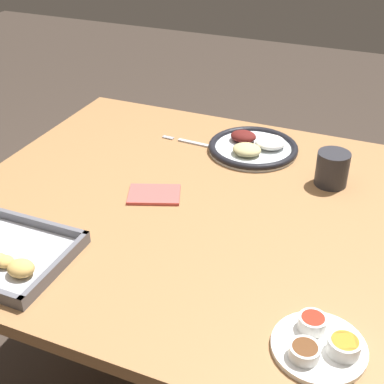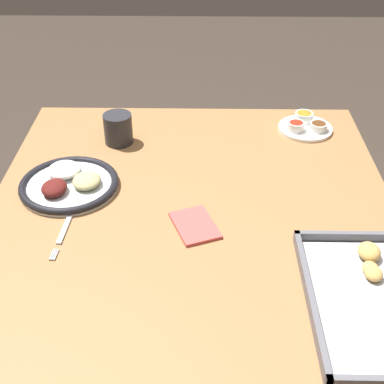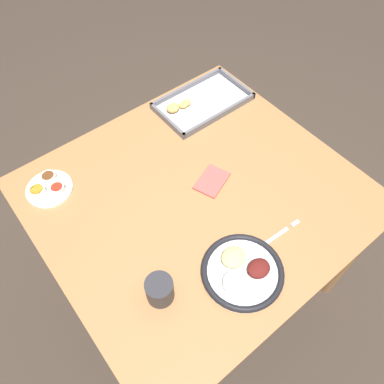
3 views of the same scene
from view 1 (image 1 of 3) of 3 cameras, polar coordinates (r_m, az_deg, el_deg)
dining_table at (r=1.37m, az=-0.93°, el=-4.77°), size 1.08×1.00×0.77m
dinner_plate at (r=1.54m, az=6.59°, el=4.80°), size 0.26×0.26×0.04m
fork at (r=1.57m, az=0.35°, el=5.22°), size 0.19×0.02×0.00m
saucer_plate at (r=0.96m, az=13.55°, el=-15.46°), size 0.16×0.16×0.04m
drinking_cup at (r=1.40m, az=14.73°, el=2.42°), size 0.08×0.08×0.09m
napkin at (r=1.32m, az=-4.05°, el=-0.26°), size 0.15×0.13×0.01m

